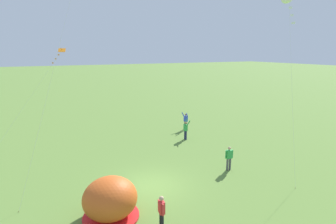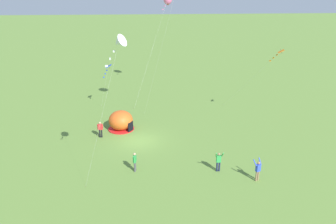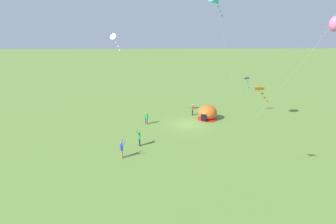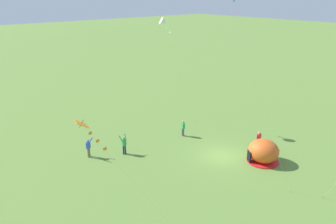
{
  "view_description": "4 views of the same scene",
  "coord_description": "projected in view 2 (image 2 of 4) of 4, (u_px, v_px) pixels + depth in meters",
  "views": [
    {
      "loc": [
        -5.59,
        -13.65,
        8.14
      ],
      "look_at": [
        3.75,
        5.3,
        3.21
      ],
      "focal_mm": 28.0,
      "sensor_mm": 36.0,
      "label": 1
    },
    {
      "loc": [
        29.82,
        0.65,
        14.73
      ],
      "look_at": [
        0.86,
        2.86,
        3.38
      ],
      "focal_mm": 35.0,
      "sensor_mm": 36.0,
      "label": 2
    },
    {
      "loc": [
        4.42,
        33.53,
        12.35
      ],
      "look_at": [
        3.03,
        5.43,
        3.51
      ],
      "focal_mm": 28.0,
      "sensor_mm": 36.0,
      "label": 3
    },
    {
      "loc": [
        -17.38,
        21.43,
        14.34
      ],
      "look_at": [
        3.85,
        3.36,
        4.08
      ],
      "focal_mm": 35.0,
      "sensor_mm": 36.0,
      "label": 4
    }
  ],
  "objects": [
    {
      "name": "kite_orange",
      "position": [
        277.0,
        55.0,
        34.56
      ],
      "size": [
        6.73,
        4.52,
        8.47
      ],
      "color": "silver",
      "rests_on": "ground"
    },
    {
      "name": "popup_tent",
      "position": [
        121.0,
        121.0,
        35.31
      ],
      "size": [
        2.81,
        2.81,
        2.1
      ],
      "color": "#D8591E",
      "rests_on": "ground"
    },
    {
      "name": "ground_plane",
      "position": [
        139.0,
        141.0,
        33.01
      ],
      "size": [
        300.0,
        300.0,
        0.0
      ],
      "primitive_type": "plane",
      "color": "olive"
    },
    {
      "name": "kite_blue",
      "position": [
        108.0,
        69.0,
        39.16
      ],
      "size": [
        1.75,
        1.82,
        5.98
      ],
      "color": "silver",
      "rests_on": "ground"
    },
    {
      "name": "person_with_toddler",
      "position": [
        135.0,
        161.0,
        27.33
      ],
      "size": [
        0.58,
        0.3,
        1.72
      ],
      "color": "#4C4C51",
      "rests_on": "ground"
    },
    {
      "name": "person_far_back",
      "position": [
        100.0,
        129.0,
        33.44
      ],
      "size": [
        0.29,
        0.59,
        1.72
      ],
      "color": "black",
      "rests_on": "ground"
    },
    {
      "name": "kite_white",
      "position": [
        119.0,
        43.0,
        20.01
      ],
      "size": [
        2.33,
        3.92,
        11.93
      ],
      "color": "silver",
      "rests_on": "ground"
    },
    {
      "name": "person_strolling",
      "position": [
        219.0,
        161.0,
        27.3
      ],
      "size": [
        0.47,
        0.68,
        1.89
      ],
      "color": "#1E2347",
      "rests_on": "ground"
    },
    {
      "name": "person_flying_kite",
      "position": [
        258.0,
        170.0,
        25.99
      ],
      "size": [
        0.64,
        0.72,
        1.89
      ],
      "color": "#8C7251",
      "rests_on": "ground"
    }
  ]
}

